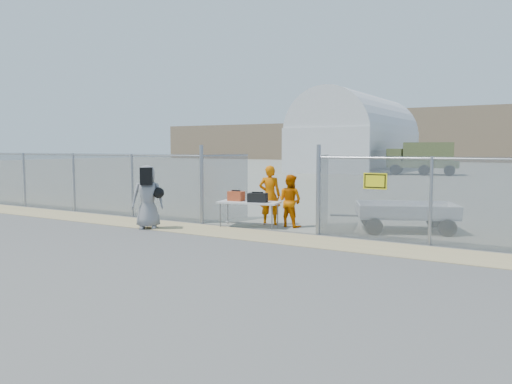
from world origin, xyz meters
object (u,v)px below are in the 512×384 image
Objects in this scene: security_worker_left at (270,195)px; utility_trailer at (406,216)px; folding_table at (249,214)px; security_worker_right at (290,201)px; visitor at (148,197)px.

utility_trailer is (3.98, 0.93, -0.50)m from security_worker_left.
security_worker_right reaches higher than folding_table.
folding_table is at bearing 177.58° from utility_trailer.
folding_table is 1.31m from security_worker_right.
utility_trailer is (4.30, 1.64, 0.04)m from folding_table.
utility_trailer is (6.76, 3.42, -0.52)m from visitor.
visitor reaches higher than security_worker_right.
security_worker_left is 4.12m from utility_trailer.
security_worker_right is 0.84× the size of visitor.
security_worker_right is at bearing 18.93° from folding_table.
security_worker_left is 3.73m from visitor.
utility_trailer is at bearing -154.54° from security_worker_right.
folding_table is 4.61m from utility_trailer.
security_worker_left reaches higher than utility_trailer.
security_worker_right is at bearing 152.52° from security_worker_left.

